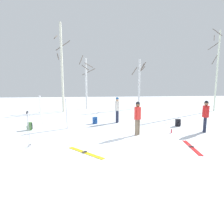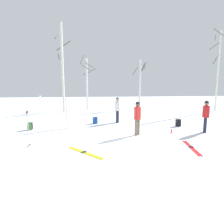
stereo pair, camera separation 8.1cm
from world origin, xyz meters
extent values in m
plane|color=white|center=(0.00, 0.00, 0.00)|extent=(60.00, 60.00, 0.00)
cylinder|color=#72604C|center=(0.86, 1.45, 0.41)|extent=(0.16, 0.16, 0.82)
cylinder|color=#72604C|center=(0.73, 1.33, 0.41)|extent=(0.16, 0.16, 0.82)
cylinder|color=red|center=(0.80, 1.39, 1.13)|extent=(0.34, 0.34, 0.62)
sphere|color=brown|center=(0.80, 1.39, 1.55)|extent=(0.22, 0.22, 0.22)
sphere|color=black|center=(0.80, 1.39, 1.61)|extent=(0.21, 0.21, 0.21)
cylinder|color=red|center=(0.95, 1.53, 1.11)|extent=(0.10, 0.10, 0.56)
cylinder|color=red|center=(0.64, 1.24, 1.11)|extent=(0.10, 0.10, 0.56)
cylinder|color=#1E2338|center=(0.23, 4.65, 0.41)|extent=(0.16, 0.16, 0.82)
cylinder|color=#1E2338|center=(0.16, 4.48, 0.41)|extent=(0.16, 0.16, 0.82)
cylinder|color=silver|center=(0.19, 4.57, 1.13)|extent=(0.34, 0.34, 0.62)
sphere|color=tan|center=(0.19, 4.57, 1.55)|extent=(0.22, 0.22, 0.22)
sphere|color=#265999|center=(0.19, 4.57, 1.61)|extent=(0.21, 0.21, 0.21)
cylinder|color=silver|center=(0.27, 4.76, 1.11)|extent=(0.10, 0.10, 0.56)
cylinder|color=silver|center=(0.12, 4.37, 1.11)|extent=(0.10, 0.10, 0.56)
cylinder|color=#1E2338|center=(4.51, 1.48, 0.41)|extent=(0.16, 0.16, 0.82)
cylinder|color=#1E2338|center=(4.60, 1.64, 0.41)|extent=(0.16, 0.16, 0.82)
cylinder|color=red|center=(4.56, 1.56, 1.13)|extent=(0.34, 0.34, 0.62)
sphere|color=#997051|center=(4.56, 1.56, 1.55)|extent=(0.22, 0.22, 0.22)
sphere|color=black|center=(4.56, 1.56, 1.61)|extent=(0.21, 0.21, 0.21)
cylinder|color=red|center=(4.45, 1.38, 1.11)|extent=(0.10, 0.10, 0.56)
cylinder|color=red|center=(4.67, 1.74, 1.11)|extent=(0.10, 0.10, 0.56)
cube|color=white|center=(-4.72, 4.50, 0.88)|extent=(0.12, 0.12, 1.77)
cube|color=white|center=(-4.72, 4.50, 1.81)|extent=(0.05, 0.06, 0.10)
cube|color=white|center=(-4.76, 4.45, 0.88)|extent=(0.12, 0.12, 1.77)
cube|color=white|center=(-4.76, 4.45, 1.81)|extent=(0.05, 0.06, 0.10)
cube|color=white|center=(-2.98, 3.26, 0.85)|extent=(0.10, 0.19, 1.70)
cube|color=white|center=(-2.98, 3.26, 1.74)|extent=(0.04, 0.06, 0.10)
cube|color=white|center=(-2.96, 3.20, 0.85)|extent=(0.10, 0.19, 1.70)
cube|color=white|center=(-2.96, 3.20, 1.74)|extent=(0.04, 0.06, 0.10)
cube|color=yellow|center=(-1.72, -0.85, 0.01)|extent=(1.34, 1.42, 0.02)
cube|color=#333338|center=(-1.76, -0.81, 0.03)|extent=(0.13, 0.13, 0.03)
cube|color=yellow|center=(-1.80, -0.92, 0.01)|extent=(1.34, 1.42, 0.02)
cube|color=#333338|center=(-1.83, -0.88, 0.03)|extent=(0.13, 0.13, 0.03)
cube|color=red|center=(2.61, -0.75, 0.01)|extent=(0.36, 1.84, 0.02)
cube|color=#333338|center=(2.62, -0.70, 0.03)|extent=(0.08, 0.13, 0.03)
cube|color=red|center=(2.51, -0.74, 0.01)|extent=(0.36, 1.84, 0.02)
cube|color=#333338|center=(2.52, -0.69, 0.03)|extent=(0.08, 0.13, 0.03)
cylinder|color=#B2B2BC|center=(-4.10, 0.13, 0.70)|extent=(0.02, 0.10, 1.40)
cylinder|color=black|center=(-4.10, 0.13, 1.45)|extent=(0.04, 0.04, 0.10)
cylinder|color=black|center=(-4.10, 0.13, 0.07)|extent=(0.07, 0.07, 0.01)
cylinder|color=#B2B2BC|center=(-4.10, -0.02, 0.70)|extent=(0.02, 0.10, 1.40)
cylinder|color=black|center=(-4.10, -0.02, 1.45)|extent=(0.04, 0.04, 0.10)
cylinder|color=black|center=(-4.10, -0.02, 0.07)|extent=(0.07, 0.07, 0.01)
cube|color=#1E4C99|center=(-1.31, 4.38, 0.22)|extent=(0.32, 0.29, 0.44)
cube|color=#1E4C99|center=(-1.25, 4.26, 0.15)|extent=(0.20, 0.13, 0.20)
cube|color=black|center=(-1.42, 4.46, 0.22)|extent=(0.04, 0.04, 0.37)
cube|color=black|center=(-1.29, 4.52, 0.22)|extent=(0.04, 0.04, 0.37)
cube|color=#4C7F3F|center=(-5.00, 3.06, 0.22)|extent=(0.24, 0.29, 0.44)
cube|color=#4C7F3F|center=(-5.13, 3.04, 0.15)|extent=(0.09, 0.20, 0.20)
cube|color=black|center=(-4.90, 3.15, 0.22)|extent=(0.03, 0.04, 0.37)
cube|color=black|center=(-4.87, 3.01, 0.22)|extent=(0.03, 0.04, 0.37)
cube|color=black|center=(3.78, 3.09, 0.22)|extent=(0.29, 0.25, 0.44)
cube|color=black|center=(3.80, 2.96, 0.15)|extent=(0.20, 0.10, 0.20)
cube|color=black|center=(3.69, 3.19, 0.22)|extent=(0.04, 0.03, 0.37)
cube|color=black|center=(3.83, 3.22, 0.22)|extent=(0.04, 0.03, 0.37)
cylinder|color=red|center=(2.67, 1.53, 0.09)|extent=(0.07, 0.07, 0.19)
cylinder|color=black|center=(2.67, 1.53, 0.20)|extent=(0.04, 0.04, 0.02)
cylinder|color=silver|center=(-4.11, 9.84, 3.95)|extent=(0.20, 0.20, 7.91)
cylinder|color=brown|center=(-4.55, 9.89, 6.64)|extent=(0.18, 0.93, 0.52)
cylinder|color=brown|center=(-4.39, 9.74, 4.99)|extent=(0.27, 0.64, 0.63)
cylinder|color=brown|center=(-4.04, 10.50, 6.06)|extent=(1.36, 0.20, 0.92)
cylinder|color=white|center=(-2.03, 11.96, 2.58)|extent=(0.18, 0.18, 5.17)
cylinder|color=brown|center=(-2.49, 12.12, 5.02)|extent=(0.40, 0.99, 1.06)
cylinder|color=brown|center=(-1.76, 12.64, 3.85)|extent=(1.40, 0.60, 0.71)
cylinder|color=brown|center=(-2.09, 11.60, 4.20)|extent=(0.76, 0.18, 0.55)
cylinder|color=brown|center=(-1.73, 11.56, 4.43)|extent=(0.85, 0.67, 0.47)
cylinder|color=silver|center=(3.47, 11.63, 2.55)|extent=(0.20, 0.20, 5.09)
cylinder|color=brown|center=(3.04, 12.00, 3.94)|extent=(0.83, 0.93, 0.90)
cylinder|color=brown|center=(3.87, 11.70, 4.16)|extent=(0.23, 0.84, 0.42)
cylinder|color=brown|center=(3.79, 11.72, 4.32)|extent=(0.27, 0.70, 0.75)
cylinder|color=brown|center=(3.82, 11.90, 4.22)|extent=(0.63, 0.79, 1.21)
cylinder|color=silver|center=(10.27, 9.05, 3.72)|extent=(0.15, 0.15, 7.43)
cylinder|color=brown|center=(9.90, 9.29, 6.80)|extent=(0.56, 0.79, 0.69)
cylinder|color=brown|center=(9.86, 8.85, 7.19)|extent=(0.46, 0.88, 0.84)
cylinder|color=brown|center=(10.17, 9.37, 4.89)|extent=(0.71, 0.26, 0.97)
cylinder|color=brown|center=(10.10, 9.65, 6.13)|extent=(1.24, 0.39, 0.78)
camera|label=1|loc=(-1.50, -7.72, 2.59)|focal=30.01mm
camera|label=2|loc=(-1.42, -7.73, 2.59)|focal=30.01mm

